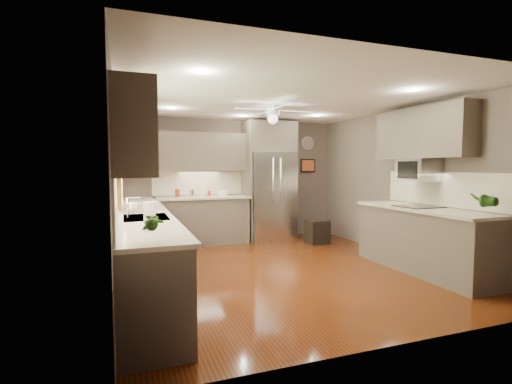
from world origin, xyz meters
TOP-DOWN VIEW (x-y plane):
  - floor at (0.00, 0.00)m, footprint 5.00×5.00m
  - ceiling at (0.00, 0.00)m, footprint 5.00×5.00m
  - wall_back at (0.00, 2.50)m, footprint 4.50×0.00m
  - wall_front at (0.00, -2.50)m, footprint 4.50×0.00m
  - wall_left at (-2.25, 0.00)m, footprint 0.00×5.00m
  - wall_right at (2.25, 0.00)m, footprint 0.00×5.00m
  - canister_a at (-1.19, 2.26)m, footprint 0.11×0.11m
  - canister_b at (-0.92, 2.22)m, footprint 0.11×0.11m
  - canister_c at (-0.73, 2.25)m, footprint 0.12×0.12m
  - canister_d at (-0.58, 2.19)m, footprint 0.09×0.09m
  - soap_bottle at (-2.07, -0.07)m, footprint 0.11×0.11m
  - potted_plant_left at (-1.95, -2.02)m, footprint 0.18×0.14m
  - potted_plant_right at (1.92, -1.71)m, footprint 0.21×0.18m
  - bowl at (-0.29, 2.18)m, footprint 0.25×0.25m
  - left_run at (-1.95, 0.15)m, footprint 0.65×4.70m
  - back_run at (-0.72, 2.20)m, footprint 1.85×0.65m
  - uppers at (-0.74, 0.71)m, footprint 4.50×4.70m
  - window at (-2.22, -0.50)m, footprint 0.05×1.12m
  - sink at (-1.93, -0.50)m, footprint 0.50×0.70m
  - refrigerator at (0.70, 2.16)m, footprint 1.06×0.75m
  - right_run at (1.93, -0.80)m, footprint 0.70×2.20m
  - microwave at (2.03, -0.55)m, footprint 0.43×0.55m
  - ceiling_fan at (-0.00, 0.30)m, footprint 1.18×1.18m
  - recessed_lights at (-0.04, 0.40)m, footprint 2.84×3.14m
  - wall_clock at (1.75, 2.48)m, footprint 0.30×0.03m
  - framed_print at (1.75, 2.48)m, footprint 0.36×0.03m
  - stool at (1.44, 1.46)m, footprint 0.39×0.39m
  - paper_towel at (-1.95, -1.45)m, footprint 0.11×0.11m

SIDE VIEW (x-z plane):
  - floor at x=0.00m, z-range 0.00..0.00m
  - stool at x=1.44m, z-range 0.00..0.47m
  - left_run at x=-1.95m, z-range -0.24..1.21m
  - back_run at x=-0.72m, z-range -0.24..1.21m
  - right_run at x=1.93m, z-range -0.24..1.21m
  - sink at x=-1.93m, z-range 0.75..1.07m
  - bowl at x=-0.29m, z-range 0.94..0.99m
  - canister_d at x=-0.58m, z-range 0.95..1.05m
  - canister_b at x=-0.92m, z-range 0.94..1.08m
  - canister_a at x=-1.19m, z-range 0.95..1.09m
  - canister_c at x=-0.73m, z-range 0.94..1.12m
  - soap_bottle at x=-2.07m, z-range 0.94..1.12m
  - paper_towel at x=-1.95m, z-range 0.94..1.22m
  - potted_plant_left at x=-1.95m, z-range 0.94..1.25m
  - potted_plant_right at x=1.92m, z-range 0.94..1.30m
  - refrigerator at x=0.70m, z-range -0.04..2.41m
  - wall_back at x=0.00m, z-range -1.00..3.50m
  - wall_front at x=0.00m, z-range -1.00..3.50m
  - wall_left at x=-2.25m, z-range -1.25..3.75m
  - wall_right at x=2.25m, z-range -1.25..3.75m
  - microwave at x=2.03m, z-range 1.31..1.65m
  - framed_print at x=1.75m, z-range 1.40..1.70m
  - window at x=-2.22m, z-range 1.09..2.01m
  - uppers at x=-0.74m, z-range 1.39..2.35m
  - wall_clock at x=1.75m, z-range 1.90..2.20m
  - ceiling_fan at x=0.00m, z-range 2.17..2.49m
  - recessed_lights at x=-0.04m, z-range 2.49..2.50m
  - ceiling at x=0.00m, z-range 2.50..2.50m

